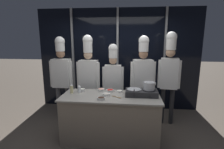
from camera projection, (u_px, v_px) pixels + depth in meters
ground_plane at (111, 138)px, 3.43m from camera, size 24.00×24.00×0.00m
window_wall_back at (118, 60)px, 4.75m from camera, size 4.34×0.09×2.70m
demo_counter at (111, 118)px, 3.34m from camera, size 1.83×0.76×0.88m
portable_stove at (141, 93)px, 3.25m from camera, size 0.59×0.34×0.12m
frying_pan at (134, 88)px, 3.24m from camera, size 0.27×0.46×0.04m
stock_pot at (149, 86)px, 3.20m from camera, size 0.24×0.21×0.15m
squeeze_bottle_clear at (79, 89)px, 3.41m from camera, size 0.06×0.06×0.16m
squeeze_bottle_oil at (72, 89)px, 3.38m from camera, size 0.06×0.06×0.19m
prep_bowl_soy_glaze at (101, 98)px, 3.03m from camera, size 0.14×0.14×0.04m
prep_bowl_shrimp at (101, 90)px, 3.52m from camera, size 0.14×0.14×0.05m
prep_bowl_onion at (107, 94)px, 3.27m from camera, size 0.15×0.15×0.04m
prep_bowl_bell_pepper at (110, 90)px, 3.49m from camera, size 0.15×0.15×0.04m
prep_bowl_bean_sprouts at (82, 90)px, 3.51m from camera, size 0.11×0.11×0.05m
prep_bowl_garlic at (120, 91)px, 3.46m from camera, size 0.11×0.11×0.03m
serving_spoon_slotted at (118, 97)px, 3.13m from camera, size 0.19×0.13×0.02m
chef_head at (62, 72)px, 4.02m from camera, size 0.54×0.22×1.97m
chef_sous at (88, 73)px, 3.94m from camera, size 0.54×0.25×2.00m
chef_line at (113, 77)px, 3.93m from camera, size 0.48×0.21×1.81m
chef_pastry at (143, 74)px, 3.83m from camera, size 0.54×0.28×1.99m
chef_apprentice at (169, 70)px, 3.80m from camera, size 0.48×0.23×2.07m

